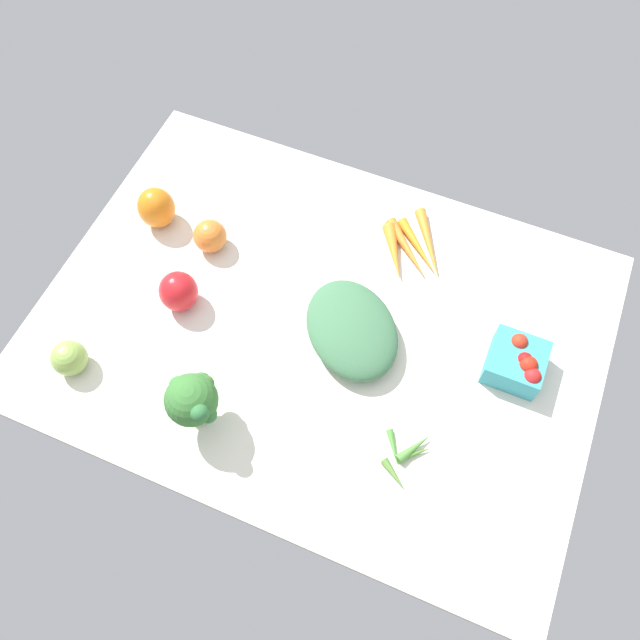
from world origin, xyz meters
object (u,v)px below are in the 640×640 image
(berry_basket, at_px, (517,362))
(heirloom_tomato_orange, at_px, (210,236))
(okra_pile, at_px, (406,455))
(broccoli_head, at_px, (193,400))
(bell_pepper_red, at_px, (179,291))
(heirloom_tomato_green, at_px, (69,358))
(bell_pepper_orange, at_px, (156,208))
(leafy_greens_clump, at_px, (352,330))
(carrot_bunch, at_px, (411,248))

(berry_basket, distance_m, heirloom_tomato_orange, 0.63)
(okra_pile, bearing_deg, broccoli_head, 11.52)
(heirloom_tomato_orange, relative_size, bell_pepper_red, 0.80)
(heirloom_tomato_orange, bearing_deg, broccoli_head, 113.94)
(heirloom_tomato_green, bearing_deg, bell_pepper_orange, -87.64)
(berry_basket, distance_m, leafy_greens_clump, 0.30)
(leafy_greens_clump, relative_size, bell_pepper_orange, 2.41)
(heirloom_tomato_green, distance_m, bell_pepper_orange, 0.35)
(heirloom_tomato_orange, xyz_separation_m, broccoli_head, (-0.15, 0.33, 0.05))
(berry_basket, xyz_separation_m, heirloom_tomato_orange, (0.63, -0.03, 0.00))
(heirloom_tomato_orange, bearing_deg, carrot_bunch, -159.48)
(okra_pile, bearing_deg, heirloom_tomato_green, 6.84)
(leafy_greens_clump, bearing_deg, heirloom_tomato_orange, -14.13)
(heirloom_tomato_green, height_order, leafy_greens_clump, heirloom_tomato_green)
(heirloom_tomato_green, xyz_separation_m, heirloom_tomato_orange, (-0.11, -0.33, 0.00))
(bell_pepper_red, bearing_deg, bell_pepper_orange, -49.08)
(heirloom_tomato_orange, xyz_separation_m, leafy_greens_clump, (-0.33, 0.08, -0.00))
(heirloom_tomato_green, xyz_separation_m, carrot_bunch, (-0.48, -0.47, -0.02))
(heirloom_tomato_green, relative_size, heirloom_tomato_orange, 0.98)
(berry_basket, xyz_separation_m, okra_pile, (0.13, 0.23, -0.03))
(heirloom_tomato_orange, bearing_deg, bell_pepper_red, 92.93)
(bell_pepper_orange, bearing_deg, berry_basket, 176.55)
(okra_pile, xyz_separation_m, bell_pepper_orange, (0.63, -0.27, 0.04))
(heirloom_tomato_green, xyz_separation_m, bell_pepper_orange, (0.01, -0.35, 0.01))
(okra_pile, distance_m, heirloom_tomato_orange, 0.57)
(heirloom_tomato_orange, relative_size, leafy_greens_clump, 0.31)
(bell_pepper_red, distance_m, leafy_greens_clump, 0.33)
(okra_pile, relative_size, bell_pepper_red, 1.41)
(bell_pepper_red, height_order, bell_pepper_orange, bell_pepper_orange)
(berry_basket, bearing_deg, leafy_greens_clump, 9.97)
(heirloom_tomato_orange, xyz_separation_m, bell_pepper_orange, (0.13, -0.01, 0.01))
(carrot_bunch, bearing_deg, bell_pepper_orange, 14.21)
(berry_basket, distance_m, bell_pepper_orange, 0.76)
(berry_basket, relative_size, bell_pepper_red, 1.19)
(bell_pepper_orange, relative_size, carrot_bunch, 0.48)
(heirloom_tomato_green, bearing_deg, leafy_greens_clump, -150.80)
(heirloom_tomato_green, bearing_deg, heirloom_tomato_orange, -108.49)
(berry_basket, relative_size, carrot_bunch, 0.53)
(heirloom_tomato_orange, distance_m, leafy_greens_clump, 0.34)
(heirloom_tomato_green, xyz_separation_m, bell_pepper_red, (-0.12, -0.19, 0.01))
(okra_pile, height_order, carrot_bunch, carrot_bunch)
(bell_pepper_red, bearing_deg, heirloom_tomato_green, 58.51)
(okra_pile, xyz_separation_m, broccoli_head, (0.36, 0.07, 0.08))
(broccoli_head, bearing_deg, carrot_bunch, -115.73)
(heirloom_tomato_orange, height_order, leafy_greens_clump, heirloom_tomato_orange)
(bell_pepper_red, bearing_deg, okra_pile, 166.47)
(berry_basket, height_order, bell_pepper_orange, bell_pepper_orange)
(bell_pepper_red, xyz_separation_m, carrot_bunch, (-0.37, -0.28, -0.03))
(bell_pepper_orange, bearing_deg, broccoli_head, 128.32)
(okra_pile, xyz_separation_m, bell_pepper_red, (0.50, -0.12, 0.03))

